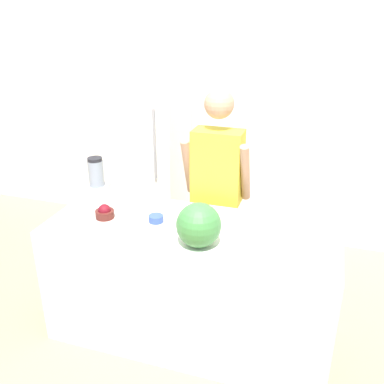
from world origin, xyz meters
name	(u,v)px	position (x,y,z in m)	size (l,w,h in m)	color
ground_plane	(173,370)	(0.00, 0.00, 0.00)	(14.00, 14.00, 0.00)	tan
wall_back	(244,114)	(0.00, 2.12, 1.30)	(8.00, 0.06, 2.60)	white
counter_island	(190,283)	(0.00, 0.39, 0.45)	(1.99, 0.79, 0.90)	beige
refrigerator	(150,151)	(-0.87, 1.74, 0.94)	(0.68, 0.68, 1.88)	white
person	(217,193)	(0.02, 1.02, 0.90)	(0.53, 0.27, 1.73)	#333338
cutting_board	(203,245)	(0.15, 0.19, 0.91)	(0.42, 0.23, 0.01)	white
watermelon	(199,225)	(0.13, 0.18, 1.05)	(0.28, 0.28, 0.28)	#3D7F3D
bowl_cherries	(105,212)	(-0.63, 0.35, 0.94)	(0.13, 0.13, 0.10)	#511E19
bowl_cream	(132,217)	(-0.42, 0.36, 0.94)	(0.13, 0.13, 0.10)	beige
bowl_small_blue	(156,219)	(-0.26, 0.41, 0.92)	(0.10, 0.10, 0.05)	#334C9E
blender	(97,182)	(-0.82, 0.61, 1.05)	(0.15, 0.15, 0.34)	#B7B7BC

